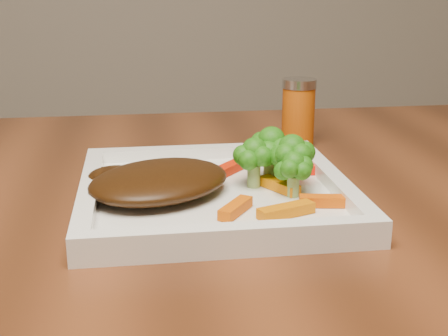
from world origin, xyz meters
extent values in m
cube|color=white|center=(-0.02, 0.05, 0.76)|extent=(0.27, 0.27, 0.01)
ellipsoid|color=#391D08|center=(-0.07, 0.05, 0.78)|extent=(0.19, 0.18, 0.03)
cube|color=#CF6A03|center=(0.04, -0.03, 0.77)|extent=(0.06, 0.03, 0.01)
cube|color=#D04C03|center=(0.08, -0.01, 0.77)|extent=(0.05, 0.02, 0.01)
cube|color=#D05203|center=(-0.01, -0.02, 0.77)|extent=(0.04, 0.05, 0.01)
cube|color=#FD1704|center=(0.09, 0.09, 0.77)|extent=(0.05, 0.02, 0.01)
cube|color=red|center=(0.01, 0.11, 0.77)|extent=(0.05, 0.05, 0.01)
cube|color=orange|center=(0.05, 0.04, 0.77)|extent=(0.04, 0.05, 0.01)
cylinder|color=#B84E0A|center=(0.12, 0.25, 0.80)|extent=(0.04, 0.04, 0.09)
camera|label=1|loc=(-0.09, -0.55, 0.98)|focal=50.00mm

